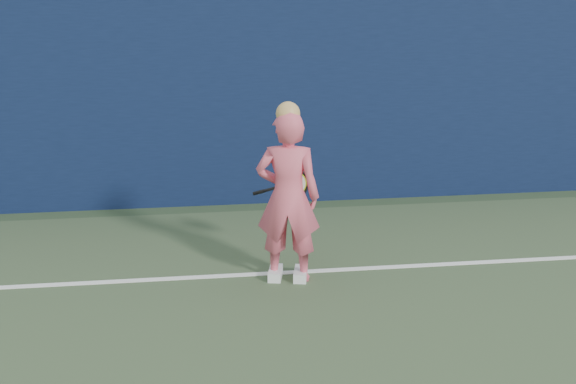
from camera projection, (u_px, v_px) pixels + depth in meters
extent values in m
cube|color=#0B1633|center=(131.00, 104.00, 9.57)|extent=(24.00, 0.40, 2.50)
imported|color=#E6596E|center=(288.00, 197.00, 7.40)|extent=(0.66, 0.51, 1.63)
sphere|color=tan|center=(288.00, 114.00, 7.17)|extent=(0.22, 0.22, 0.22)
cube|color=white|center=(301.00, 274.00, 7.60)|extent=(0.18, 0.30, 0.10)
cube|color=white|center=(275.00, 274.00, 7.62)|extent=(0.18, 0.30, 0.10)
torus|color=black|center=(294.00, 184.00, 7.82)|extent=(0.30, 0.08, 0.30)
torus|color=#C2C612|center=(294.00, 184.00, 7.82)|extent=(0.25, 0.06, 0.25)
cylinder|color=beige|center=(294.00, 184.00, 7.82)|extent=(0.25, 0.05, 0.24)
cylinder|color=black|center=(272.00, 189.00, 7.86)|extent=(0.27, 0.05, 0.10)
cylinder|color=black|center=(259.00, 192.00, 7.88)|extent=(0.12, 0.04, 0.07)
cube|color=white|center=(126.00, 281.00, 7.55)|extent=(11.00, 0.08, 0.01)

